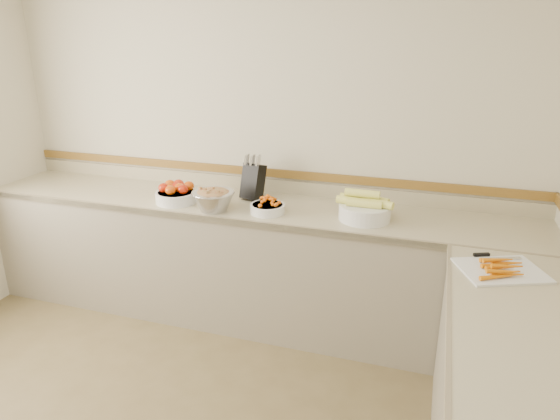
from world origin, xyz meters
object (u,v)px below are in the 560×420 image
(cutting_board, at_px, (501,269))
(tomato_bowl, at_px, (176,193))
(cherry_tomato_bowl, at_px, (267,207))
(knife_block, at_px, (253,181))
(rhubarb_bowl, at_px, (213,199))
(corn_bowl, at_px, (365,209))

(cutting_board, bearing_deg, tomato_bowl, 167.09)
(cherry_tomato_bowl, xyz_separation_m, cutting_board, (1.40, -0.46, -0.03))
(knife_block, relative_size, tomato_bowl, 1.14)
(cherry_tomato_bowl, height_order, cutting_board, cherry_tomato_bowl)
(cherry_tomato_bowl, height_order, rhubarb_bowl, rhubarb_bowl)
(corn_bowl, bearing_deg, cherry_tomato_bowl, -173.09)
(tomato_bowl, height_order, corn_bowl, corn_bowl)
(tomato_bowl, relative_size, cherry_tomato_bowl, 1.25)
(knife_block, height_order, cherry_tomato_bowl, knife_block)
(cherry_tomato_bowl, distance_m, rhubarb_bowl, 0.37)
(cutting_board, bearing_deg, rhubarb_bowl, 167.41)
(cherry_tomato_bowl, bearing_deg, corn_bowl, 6.91)
(corn_bowl, height_order, rhubarb_bowl, corn_bowl)
(tomato_bowl, xyz_separation_m, rhubarb_bowl, (0.33, -0.09, 0.02))
(tomato_bowl, distance_m, cherry_tomato_bowl, 0.69)
(knife_block, distance_m, rhubarb_bowl, 0.37)
(tomato_bowl, bearing_deg, rhubarb_bowl, -14.57)
(cherry_tomato_bowl, xyz_separation_m, rhubarb_bowl, (-0.36, -0.07, 0.04))
(corn_bowl, height_order, cutting_board, corn_bowl)
(knife_block, relative_size, cutting_board, 0.68)
(tomato_bowl, distance_m, rhubarb_bowl, 0.34)
(knife_block, xyz_separation_m, cutting_board, (1.60, -0.72, -0.12))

